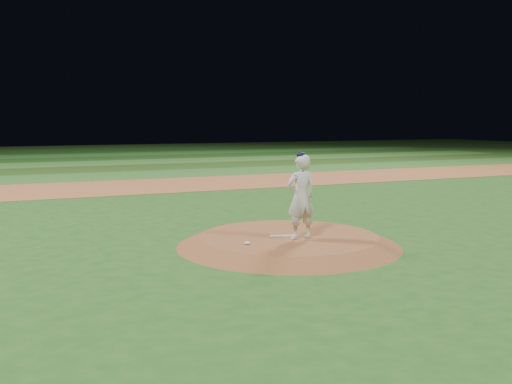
# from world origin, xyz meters

# --- Properties ---
(ground) EXTENTS (120.00, 120.00, 0.00)m
(ground) POSITION_xyz_m (0.00, 0.00, 0.00)
(ground) COLOR #24541B
(ground) RESTS_ON ground
(infield_dirt_band) EXTENTS (70.00, 6.00, 0.02)m
(infield_dirt_band) POSITION_xyz_m (0.00, 14.00, 0.01)
(infield_dirt_band) COLOR #A45B33
(infield_dirt_band) RESTS_ON ground
(outfield_stripe_0) EXTENTS (70.00, 5.00, 0.02)m
(outfield_stripe_0) POSITION_xyz_m (0.00, 19.50, 0.01)
(outfield_stripe_0) COLOR #306825
(outfield_stripe_0) RESTS_ON ground
(outfield_stripe_1) EXTENTS (70.00, 5.00, 0.02)m
(outfield_stripe_1) POSITION_xyz_m (0.00, 24.50, 0.01)
(outfield_stripe_1) COLOR #254917
(outfield_stripe_1) RESTS_ON ground
(outfield_stripe_2) EXTENTS (70.00, 5.00, 0.02)m
(outfield_stripe_2) POSITION_xyz_m (0.00, 29.50, 0.01)
(outfield_stripe_2) COLOR #39762B
(outfield_stripe_2) RESTS_ON ground
(outfield_stripe_3) EXTENTS (70.00, 5.00, 0.02)m
(outfield_stripe_3) POSITION_xyz_m (0.00, 34.50, 0.01)
(outfield_stripe_3) COLOR #1E4D18
(outfield_stripe_3) RESTS_ON ground
(outfield_stripe_4) EXTENTS (70.00, 5.00, 0.02)m
(outfield_stripe_4) POSITION_xyz_m (0.00, 39.50, 0.01)
(outfield_stripe_4) COLOR #307029
(outfield_stripe_4) RESTS_ON ground
(outfield_stripe_5) EXTENTS (70.00, 5.00, 0.02)m
(outfield_stripe_5) POSITION_xyz_m (0.00, 44.50, 0.01)
(outfield_stripe_5) COLOR #1C4F19
(outfield_stripe_5) RESTS_ON ground
(pitchers_mound) EXTENTS (5.50, 5.50, 0.25)m
(pitchers_mound) POSITION_xyz_m (0.00, 0.00, 0.12)
(pitchers_mound) COLOR brown
(pitchers_mound) RESTS_ON ground
(pitching_rubber) EXTENTS (0.68, 0.38, 0.03)m
(pitching_rubber) POSITION_xyz_m (-0.17, -0.09, 0.27)
(pitching_rubber) COLOR silver
(pitching_rubber) RESTS_ON pitchers_mound
(rosin_bag) EXTENTS (0.13, 0.13, 0.07)m
(rosin_bag) POSITION_xyz_m (-1.33, -0.53, 0.29)
(rosin_bag) COLOR white
(rosin_bag) RESTS_ON pitchers_mound
(pitcher_on_mound) EXTENTS (0.76, 0.52, 2.08)m
(pitcher_on_mound) POSITION_xyz_m (0.09, -0.45, 1.27)
(pitcher_on_mound) COLOR silver
(pitcher_on_mound) RESTS_ON pitchers_mound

